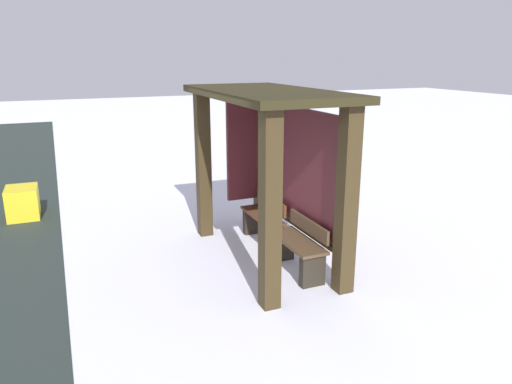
{
  "coord_description": "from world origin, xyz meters",
  "views": [
    {
      "loc": [
        6.12,
        -2.73,
        2.99
      ],
      "look_at": [
        -0.11,
        -0.1,
        1.04
      ],
      "focal_mm": 33.42,
      "sensor_mm": 36.0,
      "label": 1
    }
  ],
  "objects_px": {
    "bench_center_inside": "(298,248)",
    "grit_bin": "(23,203)",
    "bench_left_inside": "(264,222)",
    "bus_shelter": "(272,146)"
  },
  "relations": [
    {
      "from": "grit_bin",
      "to": "bench_center_inside",
      "type": "bearing_deg",
      "value": 41.89
    },
    {
      "from": "bench_left_inside",
      "to": "bench_center_inside",
      "type": "xyz_separation_m",
      "value": [
        1.21,
        0.0,
        -0.0
      ]
    },
    {
      "from": "bench_center_inside",
      "to": "grit_bin",
      "type": "distance_m",
      "value": 5.55
    },
    {
      "from": "bench_left_inside",
      "to": "grit_bin",
      "type": "distance_m",
      "value": 4.72
    },
    {
      "from": "bench_center_inside",
      "to": "grit_bin",
      "type": "xyz_separation_m",
      "value": [
        -4.13,
        -3.7,
        -0.06
      ]
    },
    {
      "from": "bench_left_inside",
      "to": "bench_center_inside",
      "type": "distance_m",
      "value": 1.21
    },
    {
      "from": "bench_left_inside",
      "to": "grit_bin",
      "type": "relative_size",
      "value": 1.59
    },
    {
      "from": "bench_center_inside",
      "to": "bus_shelter",
      "type": "bearing_deg",
      "value": -171.11
    },
    {
      "from": "bus_shelter",
      "to": "grit_bin",
      "type": "bearing_deg",
      "value": -133.78
    },
    {
      "from": "bench_left_inside",
      "to": "grit_bin",
      "type": "xyz_separation_m",
      "value": [
        -2.92,
        -3.7,
        -0.06
      ]
    }
  ]
}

